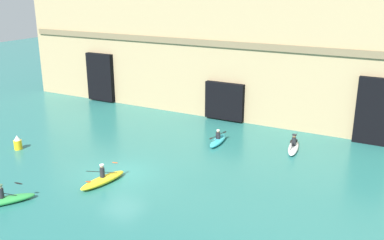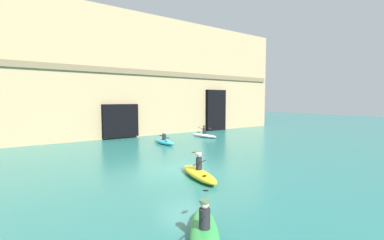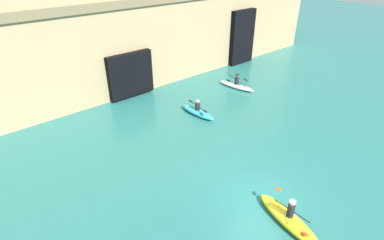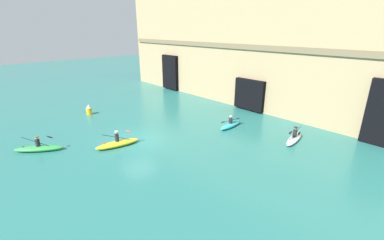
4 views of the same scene
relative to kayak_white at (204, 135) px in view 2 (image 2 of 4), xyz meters
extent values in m
plane|color=#28706B|center=(-8.36, -9.04, -0.24)|extent=(120.00, 120.00, 0.00)
cube|color=tan|center=(-7.41, 6.83, 6.00)|extent=(43.26, 5.29, 12.48)
cube|color=#79674A|center=(-7.41, 4.14, 6.31)|extent=(42.39, 0.24, 0.53)
cube|color=black|center=(-7.17, 4.04, 1.51)|extent=(3.47, 0.70, 3.18)
cube|color=black|center=(4.80, 4.04, 2.25)|extent=(2.83, 0.70, 4.96)
ellipsoid|color=white|center=(0.00, 0.00, -0.06)|extent=(1.19, 3.20, 0.35)
cylinder|color=#232328|center=(0.00, 0.00, 0.41)|extent=(0.31, 0.31, 0.57)
sphere|color=#9E704C|center=(0.00, 0.00, 0.81)|extent=(0.24, 0.24, 0.24)
cylinder|color=#232328|center=(0.00, 0.00, 0.91)|extent=(0.30, 0.30, 0.06)
cylinder|color=black|center=(0.00, 0.00, 0.44)|extent=(0.13, 1.98, 0.67)
ellipsoid|color=black|center=(0.04, -0.87, 0.72)|extent=(0.20, 0.44, 0.18)
ellipsoid|color=black|center=(-0.04, 0.87, 0.15)|extent=(0.20, 0.44, 0.18)
ellipsoid|color=green|center=(-11.61, -15.20, -0.04)|extent=(2.56, 3.20, 0.40)
cylinder|color=#232328|center=(-11.61, -15.20, 0.42)|extent=(0.29, 0.29, 0.52)
sphere|color=beige|center=(-11.61, -15.20, 0.80)|extent=(0.22, 0.22, 0.22)
cylinder|color=#4C6B4C|center=(-11.61, -15.20, 0.89)|extent=(0.28, 0.28, 0.06)
cylinder|color=black|center=(-11.61, -15.20, 0.45)|extent=(1.33, 1.63, 0.89)
ellipsoid|color=black|center=(-11.03, -14.49, 0.83)|extent=(0.41, 0.44, 0.22)
ellipsoid|color=#33B2C6|center=(-5.29, -1.37, -0.04)|extent=(0.94, 2.87, 0.40)
cylinder|color=#232328|center=(-5.29, -1.37, 0.39)|extent=(0.34, 0.34, 0.46)
sphere|color=tan|center=(-5.29, -1.37, 0.72)|extent=(0.20, 0.20, 0.20)
cylinder|color=silver|center=(-5.29, -1.37, 0.80)|extent=(0.25, 0.25, 0.06)
cylinder|color=black|center=(-5.29, -1.37, 0.42)|extent=(0.34, 2.03, 0.08)
ellipsoid|color=black|center=(-5.15, -0.48, 0.40)|extent=(0.24, 0.46, 0.06)
ellipsoid|color=black|center=(-5.42, -2.26, 0.43)|extent=(0.24, 0.46, 0.06)
ellipsoid|color=yellow|center=(-8.47, -10.67, -0.02)|extent=(1.35, 3.30, 0.43)
cylinder|color=#232328|center=(-8.47, -10.67, 0.49)|extent=(0.29, 0.29, 0.58)
sphere|color=tan|center=(-8.47, -10.67, 0.88)|extent=(0.21, 0.21, 0.21)
cylinder|color=silver|center=(-8.47, -10.67, 0.96)|extent=(0.26, 0.26, 0.06)
cylinder|color=black|center=(-8.47, -10.67, 0.51)|extent=(0.71, 1.95, 0.78)
ellipsoid|color=#D84C19|center=(-8.77, -11.53, 0.18)|extent=(0.31, 0.47, 0.20)
ellipsoid|color=#D84C19|center=(-8.17, -9.82, 0.85)|extent=(0.31, 0.47, 0.20)
camera|label=1|loc=(7.08, -28.42, 11.09)|focal=40.00mm
camera|label=2|loc=(-15.54, -20.30, 3.49)|focal=24.00mm
camera|label=3|loc=(-16.90, -14.65, 9.47)|focal=28.00mm
camera|label=4|loc=(8.11, -18.38, 8.14)|focal=24.00mm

